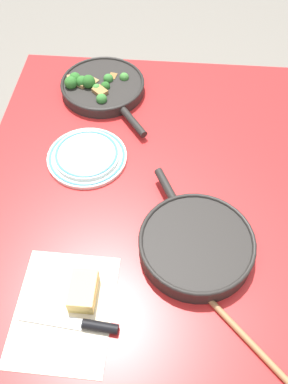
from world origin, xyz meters
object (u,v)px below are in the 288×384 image
object	(u,v)px
skillet_broccoli	(101,86)
grater_knife	(83,324)
cheese_block	(83,291)
wooden_spoon	(216,306)
skillet_eggs	(196,245)
dinner_plate_stack	(87,156)

from	to	relation	value
skillet_broccoli	grater_knife	distance (m)	0.84
skillet_broccoli	cheese_block	world-z (taller)	skillet_broccoli
cheese_block	skillet_broccoli	bearing A→B (deg)	-174.95
wooden_spoon	grater_knife	xyz separation A→B (m)	(0.07, -0.31, 0.00)
skillet_eggs	wooden_spoon	world-z (taller)	skillet_eggs
wooden_spoon	dinner_plate_stack	xyz separation A→B (m)	(-0.45, -0.39, 0.00)
wooden_spoon	grater_knife	world-z (taller)	grater_knife
wooden_spoon	skillet_broccoli	bearing A→B (deg)	-17.07
skillet_broccoli	dinner_plate_stack	size ratio (longest dim) A/B	1.56
wooden_spoon	dinner_plate_stack	world-z (taller)	dinner_plate_stack
skillet_eggs	grater_knife	distance (m)	0.34
skillet_eggs	wooden_spoon	distance (m)	0.16
cheese_block	wooden_spoon	bearing A→B (deg)	88.97
skillet_broccoli	cheese_block	size ratio (longest dim) A/B	3.97
skillet_broccoli	skillet_eggs	distance (m)	0.70
skillet_broccoli	skillet_eggs	size ratio (longest dim) A/B	0.98
grater_knife	cheese_block	world-z (taller)	cheese_block
wooden_spoon	cheese_block	xyz separation A→B (m)	(-0.01, -0.32, 0.02)
wooden_spoon	dinner_plate_stack	bearing A→B (deg)	-3.28
skillet_broccoli	dinner_plate_stack	distance (m)	0.32
grater_knife	cheese_block	bearing A→B (deg)	-76.99
grater_knife	dinner_plate_stack	xyz separation A→B (m)	(-0.52, -0.08, 0.00)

